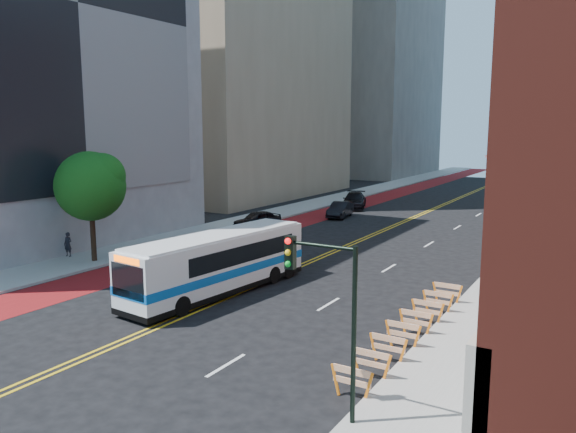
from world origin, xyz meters
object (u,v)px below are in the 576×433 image
(traffic_signal, at_px, (325,293))
(pedestrian, at_px, (68,244))
(transit_bus, at_px, (220,262))
(car_c, at_px, (354,201))
(car_a, at_px, (257,220))
(street_tree, at_px, (91,183))
(car_b, at_px, (340,210))

(traffic_signal, bearing_deg, pedestrian, 157.71)
(transit_bus, relative_size, car_c, 2.03)
(car_a, bearing_deg, transit_bus, -45.33)
(transit_bus, relative_size, pedestrian, 7.26)
(traffic_signal, xyz_separation_m, transit_bus, (-10.17, 8.44, -2.14))
(street_tree, distance_m, transit_bus, 11.06)
(pedestrian, bearing_deg, car_c, 67.55)
(traffic_signal, bearing_deg, car_b, 114.72)
(transit_bus, distance_m, car_a, 18.28)
(car_c, distance_m, pedestrian, 30.65)
(street_tree, bearing_deg, car_b, 77.34)
(street_tree, bearing_deg, car_a, 82.63)
(traffic_signal, height_order, car_c, traffic_signal)
(car_b, bearing_deg, street_tree, -112.25)
(car_b, relative_size, car_c, 0.79)
(transit_bus, relative_size, car_b, 2.59)
(car_c, bearing_deg, car_a, -117.43)
(car_c, bearing_deg, transit_bus, -97.67)
(car_b, height_order, car_c, car_c)
(car_a, relative_size, pedestrian, 2.77)
(car_b, distance_m, car_c, 6.26)
(street_tree, distance_m, car_a, 15.72)
(street_tree, relative_size, car_c, 1.21)
(street_tree, height_order, transit_bus, street_tree)
(transit_bus, distance_m, car_b, 25.39)
(car_b, distance_m, pedestrian, 25.07)
(pedestrian, bearing_deg, transit_bus, -14.86)
(car_c, bearing_deg, street_tree, -117.13)
(street_tree, distance_m, traffic_signal, 22.79)
(transit_bus, height_order, car_a, transit_bus)
(car_a, height_order, car_b, car_a)
(transit_bus, height_order, car_b, transit_bus)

